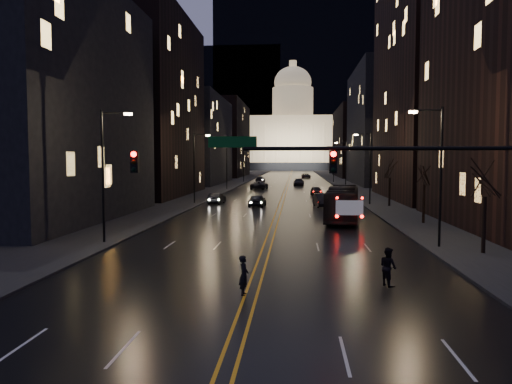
% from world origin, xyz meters
% --- Properties ---
extents(ground, '(900.00, 900.00, 0.00)m').
position_xyz_m(ground, '(0.00, 0.00, 0.00)').
color(ground, black).
rests_on(ground, ground).
extents(road, '(20.00, 320.00, 0.02)m').
position_xyz_m(road, '(0.00, 130.00, 0.01)').
color(road, black).
rests_on(road, ground).
extents(sidewalk_left, '(8.00, 320.00, 0.16)m').
position_xyz_m(sidewalk_left, '(-14.00, 130.00, 0.08)').
color(sidewalk_left, black).
rests_on(sidewalk_left, ground).
extents(sidewalk_right, '(8.00, 320.00, 0.16)m').
position_xyz_m(sidewalk_right, '(14.00, 130.00, 0.08)').
color(sidewalk_right, black).
rests_on(sidewalk_right, ground).
extents(center_line, '(0.62, 320.00, 0.01)m').
position_xyz_m(center_line, '(0.00, 130.00, 0.03)').
color(center_line, orange).
rests_on(center_line, road).
extents(building_left_near, '(12.00, 28.00, 22.00)m').
position_xyz_m(building_left_near, '(-21.00, 22.00, 11.00)').
color(building_left_near, black).
rests_on(building_left_near, ground).
extents(building_left_mid, '(12.00, 30.00, 28.00)m').
position_xyz_m(building_left_mid, '(-21.00, 54.00, 14.00)').
color(building_left_mid, black).
rests_on(building_left_mid, ground).
extents(building_left_far, '(12.00, 34.00, 20.00)m').
position_xyz_m(building_left_far, '(-21.00, 92.00, 10.00)').
color(building_left_far, black).
rests_on(building_left_far, ground).
extents(building_left_dist, '(12.00, 40.00, 24.00)m').
position_xyz_m(building_left_dist, '(-21.00, 140.00, 12.00)').
color(building_left_dist, black).
rests_on(building_left_dist, ground).
extents(building_right_tall, '(12.00, 30.00, 38.00)m').
position_xyz_m(building_right_tall, '(21.00, 50.00, 19.00)').
color(building_right_tall, black).
rests_on(building_right_tall, ground).
extents(building_right_mid, '(12.00, 34.00, 26.00)m').
position_xyz_m(building_right_mid, '(21.00, 92.00, 13.00)').
color(building_right_mid, black).
rests_on(building_right_mid, ground).
extents(building_right_dist, '(12.00, 40.00, 22.00)m').
position_xyz_m(building_right_dist, '(21.00, 140.00, 11.00)').
color(building_right_dist, black).
rests_on(building_right_dist, ground).
extents(mountain_ridge, '(520.00, 60.00, 130.00)m').
position_xyz_m(mountain_ridge, '(40.00, 380.00, 65.00)').
color(mountain_ridge, black).
rests_on(mountain_ridge, ground).
extents(capitol, '(90.00, 50.00, 58.50)m').
position_xyz_m(capitol, '(0.00, 250.00, 17.15)').
color(capitol, black).
rests_on(capitol, ground).
extents(traffic_signal, '(17.29, 0.45, 7.00)m').
position_xyz_m(traffic_signal, '(5.91, -0.00, 5.10)').
color(traffic_signal, black).
rests_on(traffic_signal, ground).
extents(streetlamp_right_near, '(2.13, 0.25, 9.00)m').
position_xyz_m(streetlamp_right_near, '(10.81, 10.00, 5.08)').
color(streetlamp_right_near, black).
rests_on(streetlamp_right_near, ground).
extents(streetlamp_left_near, '(2.13, 0.25, 9.00)m').
position_xyz_m(streetlamp_left_near, '(-10.81, 10.00, 5.08)').
color(streetlamp_left_near, black).
rests_on(streetlamp_left_near, ground).
extents(streetlamp_right_mid, '(2.13, 0.25, 9.00)m').
position_xyz_m(streetlamp_right_mid, '(10.81, 40.00, 5.08)').
color(streetlamp_right_mid, black).
rests_on(streetlamp_right_mid, ground).
extents(streetlamp_left_mid, '(2.13, 0.25, 9.00)m').
position_xyz_m(streetlamp_left_mid, '(-10.81, 40.00, 5.08)').
color(streetlamp_left_mid, black).
rests_on(streetlamp_left_mid, ground).
extents(streetlamp_right_far, '(2.13, 0.25, 9.00)m').
position_xyz_m(streetlamp_right_far, '(10.81, 70.00, 5.08)').
color(streetlamp_right_far, black).
rests_on(streetlamp_right_far, ground).
extents(streetlamp_left_far, '(2.13, 0.25, 9.00)m').
position_xyz_m(streetlamp_left_far, '(-10.81, 70.00, 5.08)').
color(streetlamp_left_far, black).
rests_on(streetlamp_left_far, ground).
extents(streetlamp_right_dist, '(2.13, 0.25, 9.00)m').
position_xyz_m(streetlamp_right_dist, '(10.81, 100.00, 5.08)').
color(streetlamp_right_dist, black).
rests_on(streetlamp_right_dist, ground).
extents(streetlamp_left_dist, '(2.13, 0.25, 9.00)m').
position_xyz_m(streetlamp_left_dist, '(-10.81, 100.00, 5.08)').
color(streetlamp_left_dist, black).
rests_on(streetlamp_left_dist, ground).
extents(tree_right_near, '(2.40, 2.40, 6.65)m').
position_xyz_m(tree_right_near, '(13.00, 8.00, 4.53)').
color(tree_right_near, black).
rests_on(tree_right_near, ground).
extents(tree_right_mid, '(2.40, 2.40, 6.65)m').
position_xyz_m(tree_right_mid, '(13.00, 22.00, 4.53)').
color(tree_right_mid, black).
rests_on(tree_right_mid, ground).
extents(tree_right_far, '(2.40, 2.40, 6.65)m').
position_xyz_m(tree_right_far, '(13.00, 38.00, 4.53)').
color(tree_right_far, black).
rests_on(tree_right_far, ground).
extents(bus, '(4.17, 11.86, 3.23)m').
position_xyz_m(bus, '(6.19, 24.20, 1.62)').
color(bus, black).
rests_on(bus, ground).
extents(oncoming_car_a, '(2.11, 4.61, 1.53)m').
position_xyz_m(oncoming_car_a, '(-2.75, 37.28, 0.77)').
color(oncoming_car_a, black).
rests_on(oncoming_car_a, ground).
extents(oncoming_car_b, '(1.85, 4.36, 1.40)m').
position_xyz_m(oncoming_car_b, '(-8.22, 40.58, 0.70)').
color(oncoming_car_b, black).
rests_on(oncoming_car_b, ground).
extents(oncoming_car_c, '(3.34, 6.02, 1.59)m').
position_xyz_m(oncoming_car_c, '(-5.02, 71.88, 0.80)').
color(oncoming_car_c, black).
rests_on(oncoming_car_c, ground).
extents(oncoming_car_d, '(2.32, 4.97, 1.41)m').
position_xyz_m(oncoming_car_d, '(-6.99, 101.86, 0.70)').
color(oncoming_car_d, black).
rests_on(oncoming_car_d, ground).
extents(receding_car_a, '(2.25, 5.07, 1.62)m').
position_xyz_m(receding_car_a, '(5.06, 37.60, 0.81)').
color(receding_car_a, black).
rests_on(receding_car_a, ground).
extents(receding_car_b, '(1.95, 4.28, 1.42)m').
position_xyz_m(receding_car_b, '(5.11, 56.67, 0.71)').
color(receding_car_b, black).
rests_on(receding_car_b, ground).
extents(receding_car_c, '(2.33, 5.50, 1.58)m').
position_xyz_m(receding_car_c, '(2.50, 84.13, 0.79)').
color(receding_car_c, black).
rests_on(receding_car_c, ground).
extents(receding_car_d, '(2.76, 5.47, 1.48)m').
position_xyz_m(receding_car_d, '(4.93, 127.94, 0.74)').
color(receding_car_d, black).
rests_on(receding_car_d, ground).
extents(pedestrian_a, '(0.42, 0.63, 1.69)m').
position_xyz_m(pedestrian_a, '(-0.31, -1.79, 0.85)').
color(pedestrian_a, black).
rests_on(pedestrian_a, ground).
extents(pedestrian_b, '(0.81, 0.98, 1.76)m').
position_xyz_m(pedestrian_b, '(6.03, 0.25, 0.88)').
color(pedestrian_b, black).
rests_on(pedestrian_b, ground).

